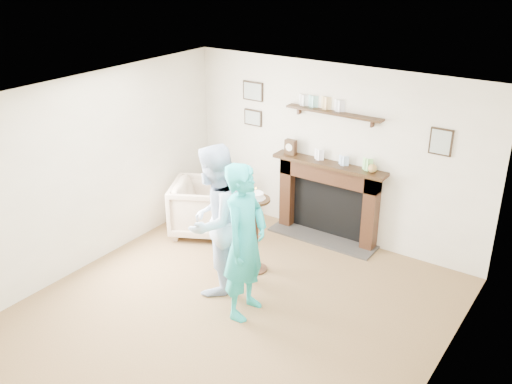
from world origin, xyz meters
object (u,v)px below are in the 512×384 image
man (216,287)px  pedestal_table (256,220)px  armchair (204,231)px  woman (246,311)px

man → pedestal_table: (0.17, 0.63, 0.72)m
pedestal_table → armchair: bearing=160.0°
armchair → man: (1.07, -1.08, 0.00)m
man → armchair: bearing=-142.0°
armchair → woman: 2.10m
woman → pedestal_table: size_ratio=1.56×
man → woman: man is taller
armchair → man: size_ratio=0.47×
armchair → pedestal_table: 1.51m
pedestal_table → woman: bearing=-63.0°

